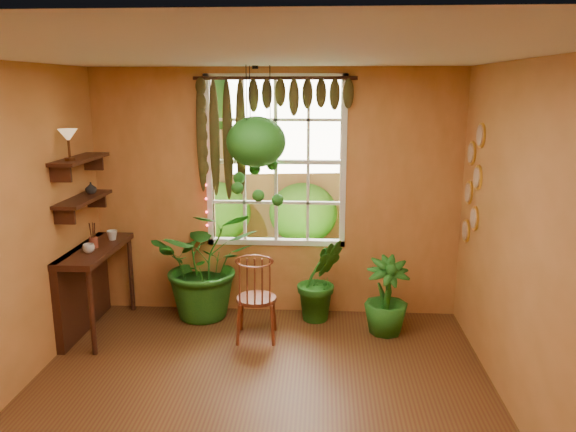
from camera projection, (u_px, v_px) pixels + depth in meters
name	position (u px, v px, depth m)	size (l,w,h in m)	color
floor	(252.00, 425.00, 4.24)	(4.50, 4.50, 0.00)	#583819
ceiling	(245.00, 55.00, 3.63)	(4.50, 4.50, 0.00)	silver
wall_back	(276.00, 194.00, 6.12)	(4.00, 4.00, 0.00)	#CB8545
wall_right	(541.00, 260.00, 3.81)	(4.50, 4.50, 0.00)	#CB8545
window	(276.00, 162.00, 6.08)	(1.52, 0.10, 1.86)	white
valance_vine	(267.00, 108.00, 5.83)	(1.70, 0.12, 1.10)	#39190F
string_lights	(205.00, 158.00, 6.02)	(0.03, 0.03, 1.54)	#FF2633
wall_plates	(472.00, 185.00, 5.51)	(0.04, 0.32, 1.10)	#FEEACF
counter_ledge	(87.00, 279.00, 5.79)	(0.40, 1.20, 0.90)	#39190F
shelf_lower	(83.00, 199.00, 5.60)	(0.25, 0.90, 0.04)	#39190F
shelf_upper	(80.00, 159.00, 5.51)	(0.25, 0.90, 0.04)	#39190F
backyard	(309.00, 152.00, 10.62)	(14.00, 10.00, 12.00)	#1D5418
windsor_chair	(256.00, 310.00, 5.62)	(0.42, 0.44, 1.07)	brown
potted_plant_left	(206.00, 262.00, 6.13)	(1.12, 0.97, 1.24)	#165417
potted_plant_mid	(320.00, 280.00, 6.06)	(0.50, 0.41, 0.92)	#165417
potted_plant_right	(386.00, 296.00, 5.74)	(0.45, 0.45, 0.80)	#165417
hanging_basket	(256.00, 149.00, 5.68)	(0.60, 0.60, 1.42)	black
cup_a	(89.00, 248.00, 5.51)	(0.11, 0.11, 0.09)	silver
cup_b	(112.00, 235.00, 5.97)	(0.11, 0.11, 0.10)	beige
brush_jar	(93.00, 236.00, 5.66)	(0.09, 0.09, 0.33)	brown
shelf_vase	(91.00, 188.00, 5.76)	(0.12, 0.12, 0.12)	#B2AD99
tiffany_lamp	(68.00, 137.00, 5.21)	(0.18, 0.18, 0.30)	#522D17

